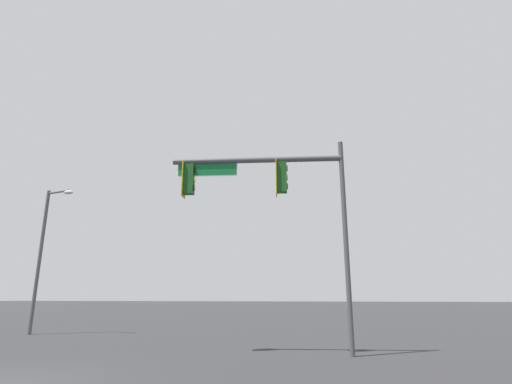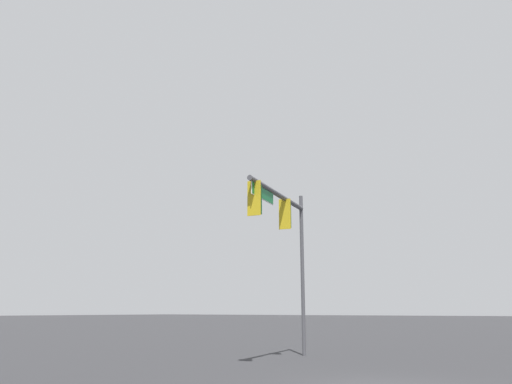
% 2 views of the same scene
% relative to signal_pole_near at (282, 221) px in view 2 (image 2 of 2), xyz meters
% --- Properties ---
extents(signal_pole_near, '(6.04, 1.45, 7.17)m').
position_rel_signal_pole_near_xyz_m(signal_pole_near, '(0.00, 0.00, 0.00)').
color(signal_pole_near, '#47474C').
rests_on(signal_pole_near, ground_plane).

